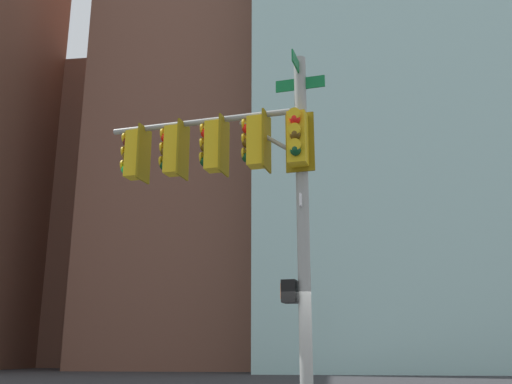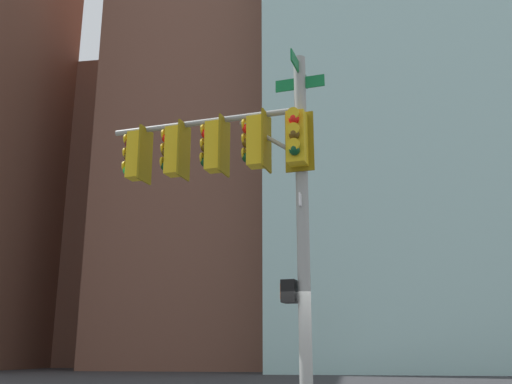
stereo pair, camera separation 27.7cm
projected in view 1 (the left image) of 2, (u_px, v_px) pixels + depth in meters
The scene contains 3 objects.
signal_pole_assembly at pixel (240, 171), 11.24m from camera, with size 1.45×4.47×7.08m.
building_brick_nearside at pixel (215, 95), 62.71m from camera, with size 19.09×20.86×56.41m, color brown.
building_brick_farside at pixel (144, 224), 72.00m from camera, with size 23.25×14.43×33.59m, color brown.
Camera 1 is at (10.58, 0.41, 1.46)m, focal length 40.95 mm.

